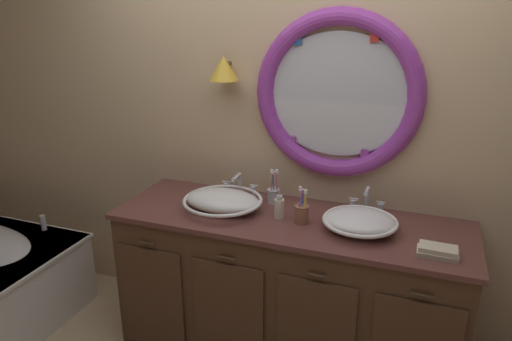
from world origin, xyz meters
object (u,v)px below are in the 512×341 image
at_px(sink_basin_right, 360,221).
at_px(soap_dispenser, 279,208).
at_px(toothbrush_holder_right, 302,213).
at_px(folded_hand_towel, 438,251).
at_px(toothbrush_holder_left, 273,194).
at_px(sink_basin_left, 223,200).

height_order(sink_basin_right, soap_dispenser, soap_dispenser).
bearing_deg(soap_dispenser, toothbrush_holder_right, -7.04).
distance_m(soap_dispenser, folded_hand_towel, 0.84).
xyz_separation_m(sink_basin_right, toothbrush_holder_right, (-0.31, -0.01, 0.00)).
xyz_separation_m(toothbrush_holder_right, soap_dispenser, (-0.13, 0.02, 0.00)).
bearing_deg(folded_hand_towel, sink_basin_right, 160.25).
distance_m(toothbrush_holder_left, toothbrush_holder_right, 0.31).
height_order(sink_basin_left, toothbrush_holder_left, toothbrush_holder_left).
distance_m(sink_basin_left, folded_hand_towel, 1.18).
bearing_deg(toothbrush_holder_left, toothbrush_holder_right, -42.45).
height_order(sink_basin_left, folded_hand_towel, sink_basin_left).
xyz_separation_m(sink_basin_left, folded_hand_towel, (1.17, -0.14, -0.03)).
relative_size(toothbrush_holder_left, toothbrush_holder_right, 0.99).
distance_m(sink_basin_right, folded_hand_towel, 0.41).
distance_m(toothbrush_holder_left, folded_hand_towel, 0.99).
xyz_separation_m(sink_basin_left, sink_basin_right, (0.78, 0.00, -0.00)).
bearing_deg(toothbrush_holder_left, folded_hand_towel, -20.07).
bearing_deg(sink_basin_right, sink_basin_left, -180.00).
distance_m(toothbrush_holder_left, soap_dispenser, 0.22).
bearing_deg(toothbrush_holder_left, soap_dispenser, -63.44).
bearing_deg(folded_hand_towel, toothbrush_holder_left, 159.93).
distance_m(sink_basin_right, soap_dispenser, 0.44).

